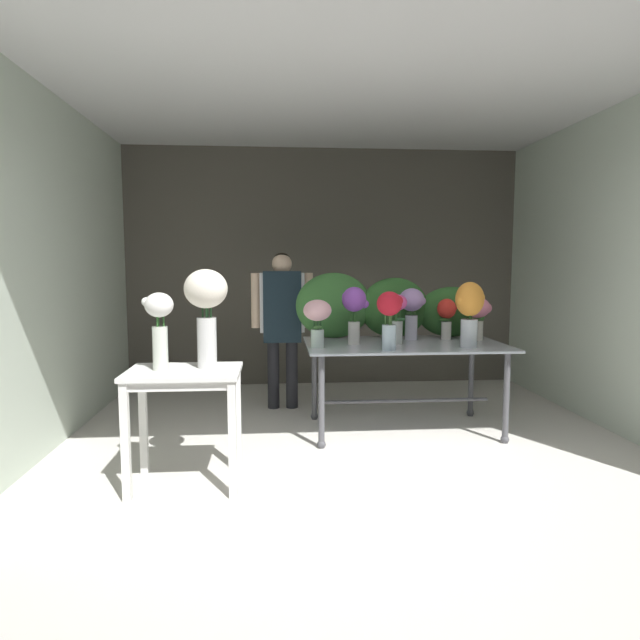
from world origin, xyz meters
The scene contains 19 objects.
ground_plane centered at (0.00, 1.95, 0.00)m, with size 8.57×8.57×0.00m, color silver.
wall_back centered at (0.00, 3.89, 1.42)m, with size 4.83×0.12×2.84m, color #5B564C.
wall_left centered at (-2.41, 1.95, 1.42)m, with size 0.12×4.01×2.84m, color silver.
wall_right centered at (2.41, 1.95, 1.42)m, with size 0.12×4.01×2.84m, color silver.
ceiling_slab centered at (0.00, 1.95, 2.90)m, with size 4.95×4.01×0.12m, color silver.
display_table_glass centered at (0.53, 1.86, 0.67)m, with size 1.72×1.01×0.79m.
side_table_white centered at (-1.19, 0.80, 0.67)m, with size 0.73×0.54×0.78m.
florist centered at (-0.52, 2.70, 0.97)m, with size 0.62×0.24×1.58m.
foliage_backdrop centered at (0.51, 2.24, 1.06)m, with size 1.80×0.30×0.61m.
vase_fuchsia_stock centered at (0.45, 1.83, 1.04)m, with size 0.20×0.17×0.43m.
vase_violet_roses centered at (0.08, 1.83, 1.10)m, with size 0.23×0.21×0.49m.
vase_lilac_dahlias centered at (0.64, 2.06, 1.08)m, with size 0.24×0.23×0.47m.
vase_rosy_tulips centered at (1.23, 2.01, 1.02)m, with size 0.28×0.24×0.39m.
vase_blush_snapdragons centered at (-0.24, 1.67, 1.04)m, with size 0.23×0.23×0.40m.
vase_sunset_anemones centered at (1.01, 1.58, 1.11)m, with size 0.26×0.23×0.54m.
vase_crimson_freesia centered at (0.32, 1.49, 1.07)m, with size 0.21×0.20×0.47m.
vase_scarlet_ranunculus centered at (0.97, 2.06, 1.01)m, with size 0.18×0.17×0.37m.
vase_white_roses_tall centered at (-1.34, 0.80, 1.08)m, with size 0.20×0.18×0.51m.
vase_cream_lisianthus_tall centered at (-1.04, 0.85, 1.21)m, with size 0.28×0.28×0.66m.
Camera 1 is at (-0.58, -2.77, 1.48)m, focal length 30.59 mm.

